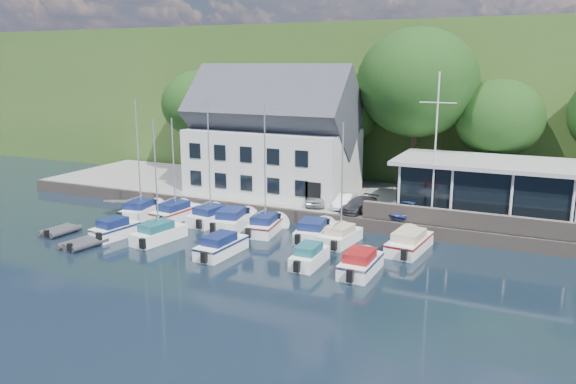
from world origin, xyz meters
The scene contains 34 objects.
ground centered at (0.00, 0.00, 0.00)m, with size 180.00×180.00×0.00m, color black.
quay centered at (0.00, 17.50, 0.50)m, with size 60.00×13.00×1.00m, color gray.
quay_face centered at (0.00, 11.00, 0.50)m, with size 60.00×0.30×1.00m, color #61564D.
hillside centered at (0.00, 62.00, 8.00)m, with size 160.00×75.00×16.00m, color #31511E.
field_patch centered at (8.00, 70.00, 16.15)m, with size 50.00×30.00×0.30m, color #506030.
harbor_building centered at (-7.00, 16.50, 5.35)m, with size 14.40×8.20×8.70m, color silver, non-canonical shape.
club_pavilion centered at (11.00, 16.00, 3.05)m, with size 13.20×7.20×4.10m, color black, non-canonical shape.
seawall centered at (12.00, 11.40, 1.60)m, with size 18.00×0.50×1.20m, color #61564D.
gangway centered at (-16.50, 9.00, 0.00)m, with size 1.20×6.00×1.40m, color silver, non-canonical shape.
car_silver centered at (-1.44, 13.42, 1.65)m, with size 1.53×3.80×1.29m, color #BABBBF.
car_white centered at (0.88, 13.31, 1.55)m, with size 1.17×3.36×1.11m, color silver.
car_dgrey centered at (2.23, 12.70, 1.54)m, with size 1.52×3.75×1.09m, color #2D2E32.
car_blue centered at (5.94, 12.88, 1.60)m, with size 1.38×3.50×1.20m, color navy.
flagpole centered at (7.73, 12.60, 6.28)m, with size 2.53×0.20×10.55m, color silver, non-canonical shape.
tree_0 centered at (-18.21, 21.82, 6.23)m, with size 7.65×7.65×10.45m, color black, non-canonical shape.
tree_1 centered at (-12.01, 21.58, 6.26)m, with size 7.70×7.70×10.52m, color black, non-canonical shape.
tree_2 centered at (-2.92, 21.99, 6.29)m, with size 7.74×7.74×10.57m, color black, non-canonical shape.
tree_3 centered at (4.32, 21.59, 8.09)m, with size 10.38×10.38×14.19m, color black, non-canonical shape.
tree_4 centered at (11.06, 22.31, 5.96)m, with size 7.26×7.26×9.92m, color black, non-canonical shape.
boat_r1_0 centered at (-14.30, 7.27, 4.27)m, with size 2.00×5.80×8.54m, color white, non-canonical shape.
boat_r1_1 centered at (-11.43, 7.93, 4.33)m, with size 1.98×6.27×8.66m, color white, non-canonical shape.
boat_r1_2 centered at (-8.18, 8.00, 4.40)m, with size 2.07×5.49×8.79m, color white, non-canonical shape.
boat_r1_3 centered at (-6.03, 7.68, 0.76)m, with size 2.10×5.95×1.52m, color white, non-canonical shape.
boat_r1_4 centered at (-3.24, 7.62, 4.30)m, with size 1.90×5.51×8.60m, color white, non-canonical shape.
boat_r1_5 centered at (0.52, 7.65, 0.72)m, with size 2.14×5.45×1.45m, color white, non-canonical shape.
boat_r1_6 centered at (2.62, 7.53, 4.12)m, with size 1.83×5.31×8.24m, color white, non-canonical shape.
boat_r1_7 centered at (7.24, 7.97, 0.72)m, with size 2.11×6.49×1.45m, color white, non-canonical shape.
boat_r2_0 centered at (-12.40, 2.09, 0.73)m, with size 1.69×5.03×1.46m, color white, non-canonical shape.
boat_r2_1 centered at (-9.05, 2.70, 4.31)m, with size 1.72×5.92×8.61m, color white, non-canonical shape.
boat_r2_2 centered at (-3.63, 2.13, 0.71)m, with size 1.76×5.90×1.41m, color white, non-canonical shape.
boat_r2_3 centered at (2.30, 2.75, 0.69)m, with size 1.59×4.89×1.37m, color white, non-canonical shape.
boat_r2_4 centered at (5.57, 2.72, 0.73)m, with size 1.89×5.39×1.46m, color white, non-canonical shape.
dinghy_0 centered at (-16.63, 1.02, 0.32)m, with size 1.65×2.75×0.64m, color #323237, non-canonical shape.
dinghy_1 centered at (-12.87, -0.55, 0.34)m, with size 1.77×2.94×0.69m, color #323237, non-canonical shape.
Camera 1 is at (14.84, -27.41, 12.06)m, focal length 35.00 mm.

